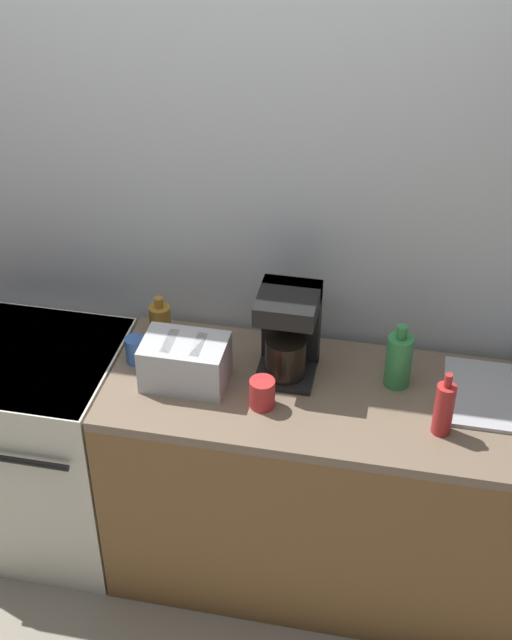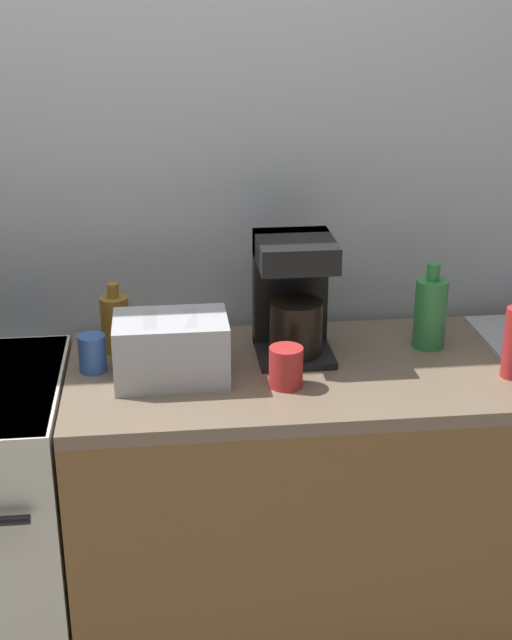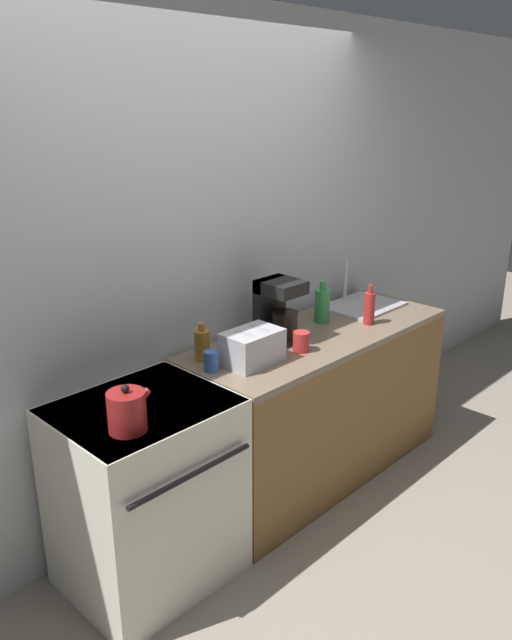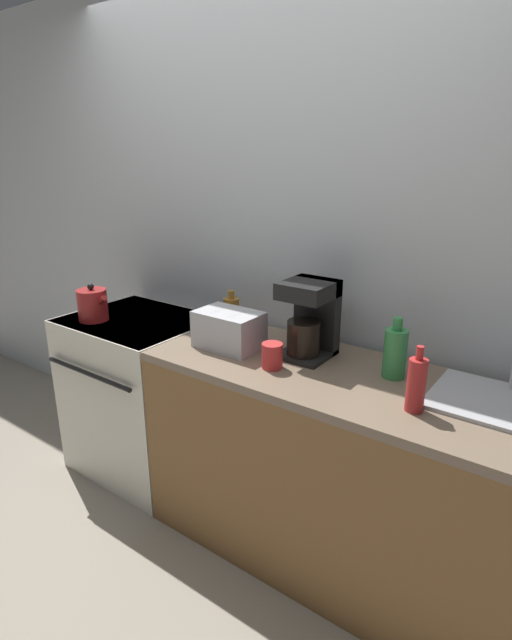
# 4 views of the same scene
# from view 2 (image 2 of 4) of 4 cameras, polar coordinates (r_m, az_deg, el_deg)

# --- Properties ---
(wall_back) EXTENTS (8.00, 0.05, 2.60)m
(wall_back) POSITION_cam_2_polar(r_m,az_deg,el_deg) (2.57, -6.61, 8.34)
(wall_back) COLOR silver
(wall_back) RESTS_ON ground_plane
(counter_block) EXTENTS (1.71, 0.63, 0.89)m
(counter_block) POSITION_cam_2_polar(r_m,az_deg,el_deg) (2.64, 7.85, -11.62)
(counter_block) COLOR brown
(counter_block) RESTS_ON ground_plane
(toaster) EXTENTS (0.29, 0.20, 0.17)m
(toaster) POSITION_cam_2_polar(r_m,az_deg,el_deg) (2.28, -5.45, -1.85)
(toaster) COLOR #BCBCC1
(toaster) RESTS_ON counter_block
(coffee_maker) EXTENTS (0.20, 0.23, 0.33)m
(coffee_maker) POSITION_cam_2_polar(r_m,az_deg,el_deg) (2.41, 2.41, 1.72)
(coffee_maker) COLOR black
(coffee_maker) RESTS_ON counter_block
(bottle_amber) EXTENTS (0.08, 0.08, 0.20)m
(bottle_amber) POSITION_cam_2_polar(r_m,az_deg,el_deg) (2.48, -9.01, -0.18)
(bottle_amber) COLOR #9E6B23
(bottle_amber) RESTS_ON counter_block
(bottle_green) EXTENTS (0.09, 0.09, 0.24)m
(bottle_green) POSITION_cam_2_polar(r_m,az_deg,el_deg) (2.51, 11.09, 0.51)
(bottle_green) COLOR #338C47
(bottle_green) RESTS_ON counter_block
(cup_blue) EXTENTS (0.07, 0.07, 0.10)m
(cup_blue) POSITION_cam_2_polar(r_m,az_deg,el_deg) (2.37, -10.43, -2.11)
(cup_blue) COLOR #3860B2
(cup_blue) RESTS_ON counter_block
(cup_red) EXTENTS (0.09, 0.09, 0.11)m
(cup_red) POSITION_cam_2_polar(r_m,az_deg,el_deg) (2.25, 1.93, -3.02)
(cup_red) COLOR red
(cup_red) RESTS_ON counter_block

